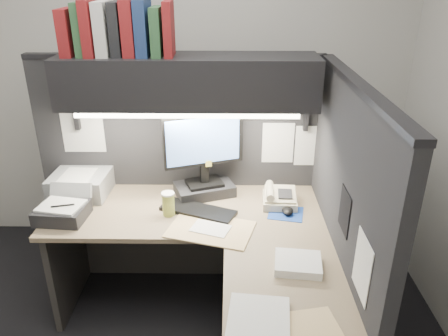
{
  "coord_description": "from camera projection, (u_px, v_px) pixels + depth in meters",
  "views": [
    {
      "loc": [
        0.38,
        -1.83,
        2.1
      ],
      "look_at": [
        0.34,
        0.51,
        1.04
      ],
      "focal_mm": 35.0,
      "sensor_mm": 36.0,
      "label": 1
    }
  ],
  "objects": [
    {
      "name": "keyboard",
      "position": [
        198.0,
        211.0,
        2.71
      ],
      "size": [
        0.49,
        0.32,
        0.02
      ],
      "primitive_type": "cube",
      "rotation": [
        0.0,
        0.0,
        -0.39
      ],
      "color": "black",
      "rests_on": "desk"
    },
    {
      "name": "telephone",
      "position": [
        280.0,
        198.0,
        2.79
      ],
      "size": [
        0.22,
        0.23,
        0.09
      ],
      "primitive_type": "cube",
      "rotation": [
        0.0,
        0.0,
        -0.05
      ],
      "color": "beige",
      "rests_on": "desk"
    },
    {
      "name": "partition_back",
      "position": [
        180.0,
        174.0,
        3.06
      ],
      "size": [
        1.9,
        0.06,
        1.6
      ],
      "primitive_type": "cube",
      "color": "black",
      "rests_on": "floor"
    },
    {
      "name": "binder_row",
      "position": [
        118.0,
        29.0,
        2.48
      ],
      "size": [
        0.64,
        0.24,
        0.31
      ],
      "color": "maroon",
      "rests_on": "overhead_shelf"
    },
    {
      "name": "paper_stack_b",
      "position": [
        258.0,
        324.0,
        1.84
      ],
      "size": [
        0.29,
        0.35,
        0.03
      ],
      "primitive_type": "cube",
      "rotation": [
        0.0,
        0.0,
        -0.11
      ],
      "color": "white",
      "rests_on": "desk"
    },
    {
      "name": "mouse",
      "position": [
        288.0,
        210.0,
        2.69
      ],
      "size": [
        0.08,
        0.12,
        0.04
      ],
      "primitive_type": "ellipsoid",
      "rotation": [
        0.0,
        0.0,
        -0.13
      ],
      "color": "black",
      "rests_on": "mousepad"
    },
    {
      "name": "desk",
      "position": [
        238.0,
        308.0,
        2.35
      ],
      "size": [
        1.7,
        1.53,
        0.73
      ],
      "color": "#837653",
      "rests_on": "floor"
    },
    {
      "name": "mousepad",
      "position": [
        286.0,
        213.0,
        2.7
      ],
      "size": [
        0.24,
        0.23,
        0.0
      ],
      "primitive_type": "cube",
      "rotation": [
        0.0,
        0.0,
        -0.2
      ],
      "color": "navy",
      "rests_on": "desk"
    },
    {
      "name": "open_folder",
      "position": [
        211.0,
        229.0,
        2.53
      ],
      "size": [
        0.54,
        0.43,
        0.01
      ],
      "primitive_type": "cube",
      "rotation": [
        0.0,
        0.0,
        -0.28
      ],
      "color": "tan",
      "rests_on": "desk"
    },
    {
      "name": "task_light_tube",
      "position": [
        187.0,
        115.0,
        2.55
      ],
      "size": [
        1.32,
        0.04,
        0.04
      ],
      "primitive_type": "cylinder",
      "rotation": [
        0.0,
        1.57,
        0.0
      ],
      "color": "white",
      "rests_on": "overhead_shelf"
    },
    {
      "name": "printer",
      "position": [
        81.0,
        184.0,
        2.91
      ],
      "size": [
        0.38,
        0.33,
        0.15
      ],
      "primitive_type": "cube",
      "rotation": [
        0.0,
        0.0,
        -0.04
      ],
      "color": "#939799",
      "rests_on": "desk"
    },
    {
      "name": "partition_right",
      "position": [
        340.0,
        234.0,
        2.36
      ],
      "size": [
        0.06,
        1.5,
        1.6
      ],
      "primitive_type": "cube",
      "color": "black",
      "rests_on": "floor"
    },
    {
      "name": "pinned_papers",
      "position": [
        237.0,
        162.0,
        2.61
      ],
      "size": [
        1.76,
        1.31,
        0.51
      ],
      "color": "white",
      "rests_on": "partition_back"
    },
    {
      "name": "paper_stack_a",
      "position": [
        298.0,
        264.0,
        2.2
      ],
      "size": [
        0.25,
        0.22,
        0.04
      ],
      "primitive_type": "cube",
      "rotation": [
        0.0,
        0.0,
        -0.12
      ],
      "color": "white",
      "rests_on": "desk"
    },
    {
      "name": "coffee_cup",
      "position": [
        168.0,
        205.0,
        2.66
      ],
      "size": [
        0.1,
        0.1,
        0.14
      ],
      "primitive_type": "cylinder",
      "rotation": [
        0.0,
        0.0,
        0.33
      ],
      "color": "#BCBF4C",
      "rests_on": "desk"
    },
    {
      "name": "manila_stack",
      "position": [
        316.0,
        334.0,
        1.79
      ],
      "size": [
        0.27,
        0.31,
        0.02
      ],
      "primitive_type": "cube",
      "rotation": [
        0.0,
        0.0,
        0.19
      ],
      "color": "tan",
      "rests_on": "desk"
    },
    {
      "name": "wall_back",
      "position": [
        181.0,
        78.0,
        3.35
      ],
      "size": [
        3.5,
        0.04,
        2.7
      ],
      "primitive_type": "cube",
      "color": "#BBB9B1",
      "rests_on": "floor"
    },
    {
      "name": "notebook_stack",
      "position": [
        62.0,
        213.0,
        2.62
      ],
      "size": [
        0.3,
        0.26,
        0.09
      ],
      "primitive_type": "cube",
      "rotation": [
        0.0,
        0.0,
        -0.09
      ],
      "color": "black",
      "rests_on": "desk"
    },
    {
      "name": "overhead_shelf",
      "position": [
        188.0,
        81.0,
        2.6
      ],
      "size": [
        1.55,
        0.34,
        0.3
      ],
      "primitive_type": "cube",
      "color": "black",
      "rests_on": "partition_back"
    },
    {
      "name": "monitor",
      "position": [
        204.0,
        164.0,
        2.84
      ],
      "size": [
        0.5,
        0.34,
        0.56
      ],
      "rotation": [
        0.0,
        0.0,
        0.35
      ],
      "color": "black",
      "rests_on": "desk"
    }
  ]
}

